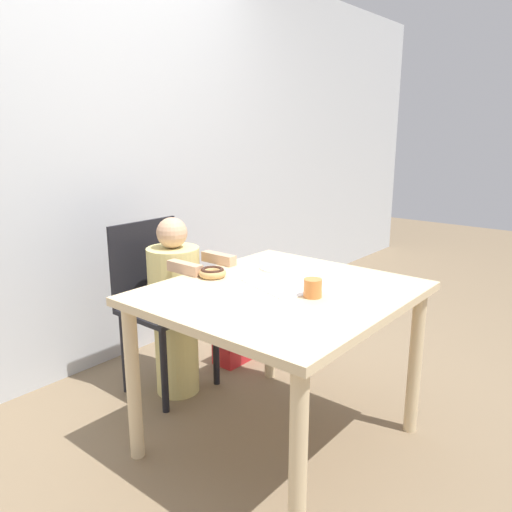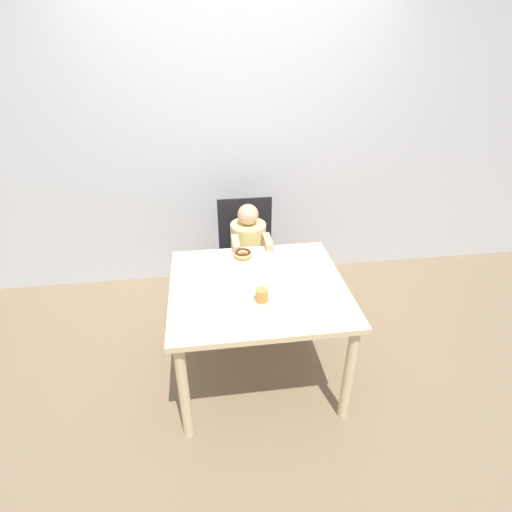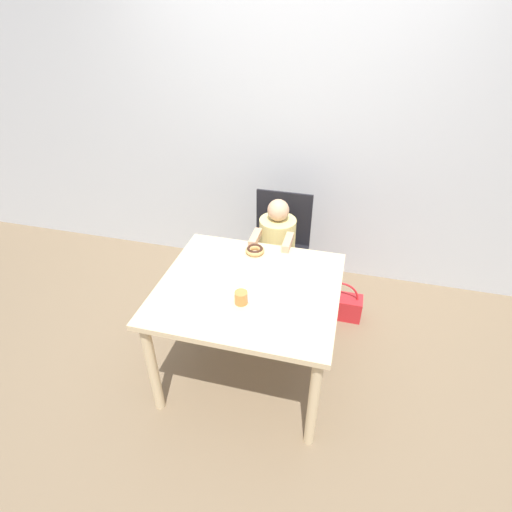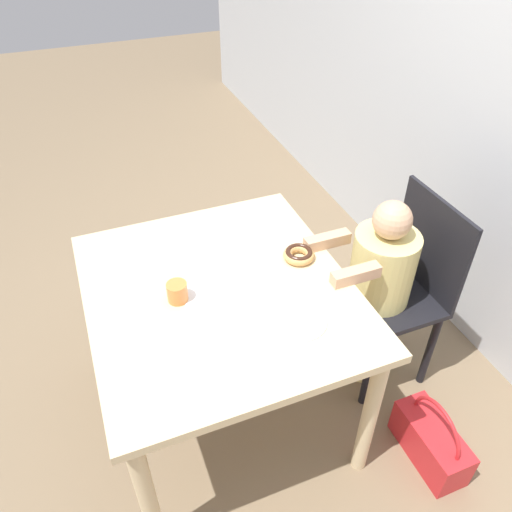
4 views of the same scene
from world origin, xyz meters
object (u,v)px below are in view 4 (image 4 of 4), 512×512
at_px(handbag, 431,441).
at_px(cup, 178,293).
at_px(donut, 299,254).
at_px(chair, 399,287).
at_px(child_figure, 376,296).

bearing_deg(handbag, cup, -121.91).
relative_size(handbag, cup, 4.67).
height_order(donut, cup, cup).
relative_size(donut, cup, 1.66).
xyz_separation_m(chair, donut, (-0.08, -0.47, 0.27)).
bearing_deg(chair, handbag, -12.19).
height_order(child_figure, cup, child_figure).
bearing_deg(child_figure, chair, 90.00).
relative_size(chair, handbag, 2.60).
distance_m(donut, handbag, 0.95).
distance_m(chair, cup, 1.02).
bearing_deg(donut, chair, 80.44).
bearing_deg(cup, donut, 96.39).
relative_size(donut, handbag, 0.35).
xyz_separation_m(donut, handbag, (0.60, 0.36, -0.65)).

